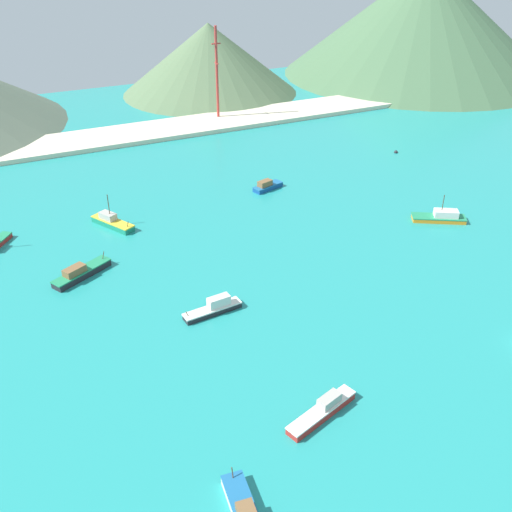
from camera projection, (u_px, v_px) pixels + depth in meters
The scene contains 13 objects.
ground at pixel (396, 252), 104.80m from camera, with size 260.00×280.00×0.50m.
fishing_boat_0 at pixel (441, 217), 114.67m from camera, with size 10.52×7.94×5.59m.
fishing_boat_3 at pixel (323, 410), 69.84m from camera, with size 10.78×5.05×2.28m.
fishing_boat_5 at pixel (81, 273), 96.68m from camera, with size 10.74×7.32×2.51m.
fishing_boat_6 at pixel (245, 512), 57.91m from camera, with size 3.42×9.23×2.35m.
fishing_boat_7 at pixel (112, 222), 112.73m from camera, with size 6.88×9.96×6.63m.
fishing_boat_8 at pixel (214, 308), 87.95m from camera, with size 9.47×2.84×2.58m.
fishing_boat_9 at pixel (267, 186), 127.97m from camera, with size 7.57×4.26×2.25m.
buoy_1 at pixel (396, 152), 148.21m from camera, with size 0.96×0.96×0.96m.
beach_strip at pixel (220, 122), 168.92m from camera, with size 247.00×16.10×1.20m, color beige.
hill_central at pixel (209, 58), 193.72m from camera, with size 59.20×59.20×22.60m.
hill_east at pixel (423, 20), 212.75m from camera, with size 100.62×100.62×39.18m.
radio_tower at pixel (217, 74), 165.12m from camera, with size 2.65×2.12×26.55m.
Camera 1 is at (-62.04, -40.91, 52.16)m, focal length 40.64 mm.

